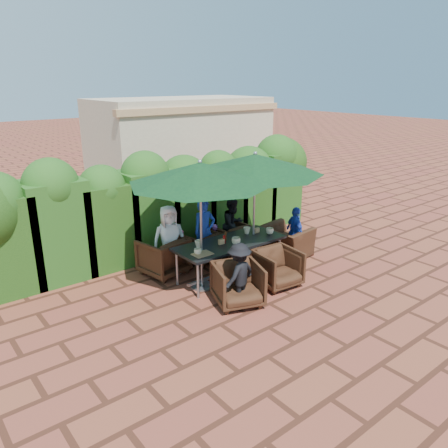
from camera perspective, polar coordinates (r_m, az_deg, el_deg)
ground at (r=8.66m, az=0.80°, el=-7.61°), size 80.00×80.00×0.00m
dining_table at (r=8.63m, az=0.80°, el=-2.81°), size 2.26×0.90×0.75m
umbrella_left at (r=7.76m, az=-3.14°, el=6.62°), size 2.61×2.61×2.46m
umbrella_right at (r=8.66m, az=4.07°, el=7.82°), size 2.71×2.71×2.46m
chair_far_left at (r=8.94m, az=-7.95°, el=-3.94°), size 0.95×0.91×0.85m
chair_far_mid at (r=9.54m, az=-2.86°, el=-2.80°), size 0.79×0.75×0.70m
chair_far_right at (r=9.95m, az=0.79°, el=-1.70°), size 0.76×0.71×0.75m
chair_near_left at (r=7.71m, az=1.83°, el=-7.65°), size 1.00×0.97×0.82m
chair_near_right at (r=8.45m, az=7.04°, el=-5.48°), size 0.84×0.80×0.79m
chair_end_right at (r=9.89m, az=8.09°, el=-1.59°), size 0.78×1.09×0.90m
adult_far_left at (r=8.90m, az=-7.15°, el=-2.04°), size 0.79×0.59×1.42m
adult_far_mid at (r=9.35m, az=-2.56°, el=-0.96°), size 0.55×0.47×1.40m
adult_far_right at (r=9.95m, az=1.20°, el=-0.13°), size 0.67×0.48×1.27m
adult_near_left at (r=7.63m, az=1.98°, el=-6.62°), size 0.79×0.49×1.14m
adult_end_right at (r=9.81m, az=9.27°, el=-1.05°), size 0.53×0.74×1.14m
child_left at (r=9.26m, az=-5.53°, el=-3.16°), size 0.34×0.30×0.81m
child_right at (r=9.77m, az=-1.11°, el=-2.11°), size 0.29×0.25×0.75m
pedestrian_a at (r=12.51m, az=-5.53°, el=4.47°), size 1.60×0.98×1.61m
pedestrian_b at (r=13.17m, az=-1.71°, el=5.22°), size 0.81×0.54×1.60m
pedestrian_c at (r=13.44m, az=-0.01°, el=5.76°), size 1.20×1.02×1.72m
cup_a at (r=7.99m, az=-3.45°, el=-3.60°), size 0.14×0.14×0.11m
cup_b at (r=8.31m, az=-3.33°, el=-2.61°), size 0.15×0.15×0.14m
cup_c at (r=8.45m, az=1.59°, el=-2.22°), size 0.18×0.18×0.14m
cup_d at (r=9.04m, az=3.00°, el=-0.85°), size 0.15×0.15×0.14m
cup_e at (r=9.06m, az=6.00°, el=-0.92°), size 0.16×0.16×0.13m
ketchup_bottle at (r=8.48m, az=0.02°, el=-2.02°), size 0.04×0.04×0.17m
sauce_bottle at (r=8.65m, az=0.19°, el=-1.61°), size 0.04×0.04×0.17m
serving_tray at (r=8.00m, az=-2.83°, el=-3.94°), size 0.35×0.25×0.02m
number_block_left at (r=8.46m, az=-0.35°, el=-2.33°), size 0.12×0.06×0.10m
number_block_right at (r=9.12m, az=4.28°, el=-0.84°), size 0.12×0.06×0.10m
hedge_wall at (r=9.95m, az=-8.09°, el=3.74°), size 9.10×1.60×2.42m
building at (r=15.66m, az=-5.58°, el=10.25°), size 6.20×3.08×3.20m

